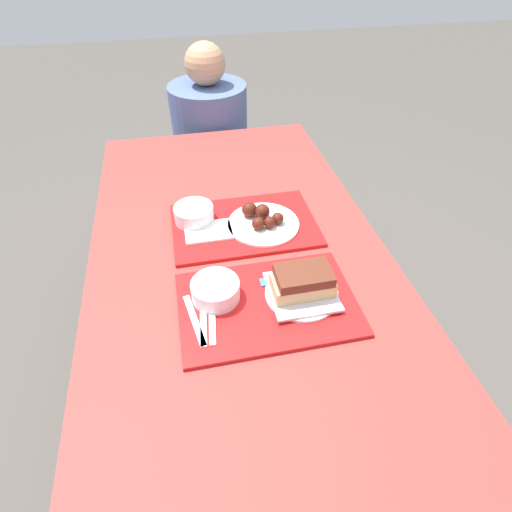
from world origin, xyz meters
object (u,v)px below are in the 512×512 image
object	(u,v)px
bowl_coleslaw_near	(215,290)
wings_plate_far	(262,220)
person_seated_across	(210,126)
tray_near	(267,304)
brisket_sandwich_plate	(302,285)
tray_far	(244,225)
bowl_coleslaw_far	(194,213)

from	to	relation	value
bowl_coleslaw_near	wings_plate_far	xyz separation A→B (m)	(0.19, 0.29, -0.01)
wings_plate_far	person_seated_across	size ratio (longest dim) A/B	0.35
tray_near	person_seated_across	xyz separation A→B (m)	(-0.00, 1.29, -0.07)
wings_plate_far	brisket_sandwich_plate	bearing A→B (deg)	-83.69
tray_far	wings_plate_far	size ratio (longest dim) A/B	2.00
tray_far	brisket_sandwich_plate	distance (m)	0.35
bowl_coleslaw_far	person_seated_across	xyz separation A→B (m)	(0.15, 0.90, -0.11)
tray_near	tray_far	world-z (taller)	same
brisket_sandwich_plate	wings_plate_far	xyz separation A→B (m)	(-0.04, 0.32, -0.02)
brisket_sandwich_plate	wings_plate_far	size ratio (longest dim) A/B	0.84
bowl_coleslaw_far	wings_plate_far	size ratio (longest dim) A/B	0.55
bowl_coleslaw_near	person_seated_across	world-z (taller)	person_seated_across
bowl_coleslaw_near	bowl_coleslaw_far	world-z (taller)	same
tray_far	brisket_sandwich_plate	world-z (taller)	brisket_sandwich_plate
brisket_sandwich_plate	bowl_coleslaw_far	distance (m)	0.46
bowl_coleslaw_far	tray_near	bearing A→B (deg)	-68.94
wings_plate_far	tray_far	bearing A→B (deg)	166.80
tray_near	wings_plate_far	distance (m)	0.34
tray_near	bowl_coleslaw_far	size ratio (longest dim) A/B	3.63
tray_near	person_seated_across	world-z (taller)	person_seated_across
brisket_sandwich_plate	bowl_coleslaw_far	world-z (taller)	brisket_sandwich_plate
tray_near	brisket_sandwich_plate	world-z (taller)	brisket_sandwich_plate
brisket_sandwich_plate	bowl_coleslaw_far	size ratio (longest dim) A/B	1.53
tray_near	bowl_coleslaw_far	distance (m)	0.42
tray_far	person_seated_across	world-z (taller)	person_seated_across
tray_far	bowl_coleslaw_near	world-z (taller)	bowl_coleslaw_near
bowl_coleslaw_far	person_seated_across	bearing A→B (deg)	80.40
tray_near	brisket_sandwich_plate	bearing A→B (deg)	5.19
bowl_coleslaw_near	person_seated_across	xyz separation A→B (m)	(0.13, 1.25, -0.11)
person_seated_across	bowl_coleslaw_near	bearing A→B (deg)	-95.86
bowl_coleslaw_far	person_seated_across	distance (m)	0.92
person_seated_across	tray_far	bearing A→B (deg)	-89.80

